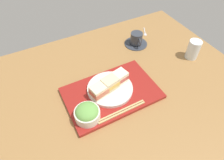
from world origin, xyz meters
TOP-DOWN VIEW (x-y plane):
  - ground_plane at (0.00, 0.00)cm, footprint 140.00×100.00cm
  - serving_tray at (-0.04, -2.98)cm, footprint 42.53×27.49cm
  - sandwich_plate at (-0.25, -1.50)cm, footprint 21.16×21.16cm
  - sandwich_near at (-6.15, -2.88)cm, footprint 8.23×7.21cm
  - sandwich_middle at (-0.25, -1.50)cm, footprint 8.41×7.13cm
  - sandwich_far at (5.66, -0.11)cm, footprint 8.16×7.09cm
  - salad_bowl at (-15.00, -10.42)cm, footprint 10.61×10.61cm
  - chopsticks_pair at (-1.25, -14.74)cm, footprint 22.54×2.01cm
  - coffee_cup at (30.82, 24.25)cm, footprint 13.59×13.59cm
  - drinking_glass at (51.62, 0.30)cm, footprint 6.65×6.65cm
  - teaspoon at (42.01, 30.89)cm, footprint 5.37×8.62cm

SIDE VIEW (x-z plane):
  - ground_plane at x=0.00cm, z-range -3.00..0.00cm
  - teaspoon at x=42.01cm, z-range -0.05..0.75cm
  - serving_tray at x=-0.04cm, z-range 0.00..1.70cm
  - chopsticks_pair at x=-1.25cm, z-range 1.70..2.40cm
  - sandwich_plate at x=-0.25cm, z-range 1.70..3.26cm
  - coffee_cup at x=30.82cm, z-range -0.60..6.97cm
  - salad_bowl at x=-15.00cm, z-range 1.44..8.27cm
  - drinking_glass at x=51.62cm, z-range 0.00..10.60cm
  - sandwich_near at x=-6.15cm, z-range 3.26..8.49cm
  - sandwich_far at x=5.66cm, z-range 3.26..8.71cm
  - sandwich_middle at x=-0.25cm, z-range 3.26..8.90cm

